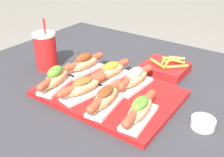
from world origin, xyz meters
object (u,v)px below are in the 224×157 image
object	(u,v)px
hot_dog_3	(140,110)
drink_cup	(46,51)
sauce_bowl	(203,122)
hot_dog_2	(105,98)
hot_dog_6	(135,78)
hot_dog_0	(56,78)
fries_basket	(165,68)
hot_dog_5	(110,71)
serving_tray	(109,93)
hot_dog_4	(84,63)
hot_dog_1	(83,87)

from	to	relation	value
hot_dog_3	drink_cup	world-z (taller)	drink_cup
sauce_bowl	drink_cup	world-z (taller)	drink_cup
hot_dog_2	drink_cup	world-z (taller)	drink_cup
hot_dog_2	hot_dog_6	world-z (taller)	hot_dog_6
hot_dog_0	hot_dog_6	bearing A→B (deg)	34.58
fries_basket	drink_cup	bearing A→B (deg)	-149.21
hot_dog_5	drink_cup	distance (m)	0.30
hot_dog_0	hot_dog_2	size ratio (longest dim) A/B	0.99
drink_cup	fries_basket	world-z (taller)	drink_cup
sauce_bowl	fries_basket	distance (m)	0.36
serving_tray	hot_dog_3	distance (m)	0.19
hot_dog_4	hot_dog_1	bearing A→B (deg)	-50.49
hot_dog_5	sauce_bowl	size ratio (longest dim) A/B	2.84
sauce_bowl	hot_dog_4	bearing A→B (deg)	174.16
hot_dog_3	hot_dog_5	distance (m)	0.26
hot_dog_0	fries_basket	bearing A→B (deg)	55.10
serving_tray	fries_basket	distance (m)	0.29
serving_tray	hot_dog_3	xyz separation A→B (m)	(0.17, -0.08, 0.04)
hot_dog_4	hot_dog_5	xyz separation A→B (m)	(0.12, 0.01, -0.00)
drink_cup	hot_dog_4	bearing A→B (deg)	13.03
hot_dog_0	drink_cup	size ratio (longest dim) A/B	0.92
drink_cup	hot_dog_3	bearing A→B (deg)	-11.86
hot_dog_1	hot_dog_3	xyz separation A→B (m)	(0.22, -0.01, 0.00)
hot_dog_0	serving_tray	bearing A→B (deg)	26.09
hot_dog_4	hot_dog_6	xyz separation A→B (m)	(0.23, 0.01, -0.00)
hot_dog_4	fries_basket	distance (m)	0.33
hot_dog_1	fries_basket	distance (m)	0.38
hot_dog_4	fries_basket	world-z (taller)	hot_dog_4
hot_dog_2	hot_dog_3	bearing A→B (deg)	2.66
hot_dog_3	sauce_bowl	bearing A→B (deg)	31.07
hot_dog_3	drink_cup	size ratio (longest dim) A/B	0.94
serving_tray	hot_dog_0	xyz separation A→B (m)	(-0.17, -0.08, 0.04)
hot_dog_3	hot_dog_2	bearing A→B (deg)	-177.34
hot_dog_0	drink_cup	world-z (taller)	drink_cup
hot_dog_3	hot_dog_5	world-z (taller)	hot_dog_3
sauce_bowl	drink_cup	size ratio (longest dim) A/B	0.33
serving_tray	hot_dog_4	bearing A→B (deg)	158.11
hot_dog_2	fries_basket	size ratio (longest dim) A/B	1.16
hot_dog_2	fries_basket	distance (m)	0.37
serving_tray	hot_dog_5	size ratio (longest dim) A/B	2.34
hot_dog_6	hot_dog_2	bearing A→B (deg)	-94.46
hot_dog_2	sauce_bowl	size ratio (longest dim) A/B	2.83
serving_tray	sauce_bowl	xyz separation A→B (m)	(0.32, 0.02, 0.01)
hot_dog_5	hot_dog_3	bearing A→B (deg)	-35.80
hot_dog_1	drink_cup	size ratio (longest dim) A/B	0.92
hot_dog_0	hot_dog_3	size ratio (longest dim) A/B	0.98
hot_dog_0	drink_cup	bearing A→B (deg)	146.84
hot_dog_1	hot_dog_4	world-z (taller)	hot_dog_4
hot_dog_6	fries_basket	distance (m)	0.21
drink_cup	serving_tray	bearing A→B (deg)	-4.71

